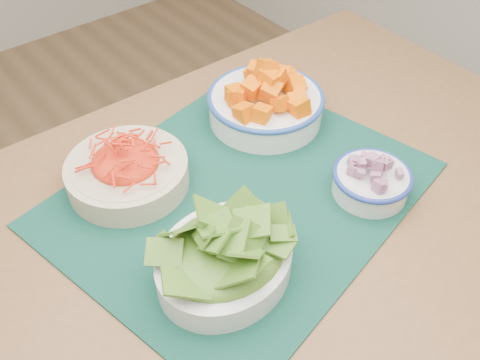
# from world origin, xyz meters

# --- Properties ---
(table) EXTENTS (1.32, 0.89, 0.75)m
(table) POSITION_xyz_m (0.31, -0.20, 0.66)
(table) COLOR brown
(table) RESTS_ON ground
(placemat) EXTENTS (0.69, 0.61, 0.00)m
(placemat) POSITION_xyz_m (0.31, -0.13, 0.75)
(placemat) COLOR black
(placemat) RESTS_ON table
(carrot_bowl) EXTENTS (0.23, 0.23, 0.09)m
(carrot_bowl) POSITION_xyz_m (0.18, 0.01, 0.79)
(carrot_bowl) COLOR beige
(carrot_bowl) RESTS_ON placemat
(squash_bowl) EXTENTS (0.28, 0.28, 0.12)m
(squash_bowl) POSITION_xyz_m (0.49, -0.00, 0.81)
(squash_bowl) COLOR white
(squash_bowl) RESTS_ON placemat
(lettuce_bowl) EXTENTS (0.26, 0.23, 0.10)m
(lettuce_bowl) POSITION_xyz_m (0.19, -0.25, 0.80)
(lettuce_bowl) COLOR white
(lettuce_bowl) RESTS_ON placemat
(onion_bowl) EXTENTS (0.15, 0.15, 0.07)m
(onion_bowl) POSITION_xyz_m (0.49, -0.27, 0.79)
(onion_bowl) COLOR silver
(onion_bowl) RESTS_ON placemat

